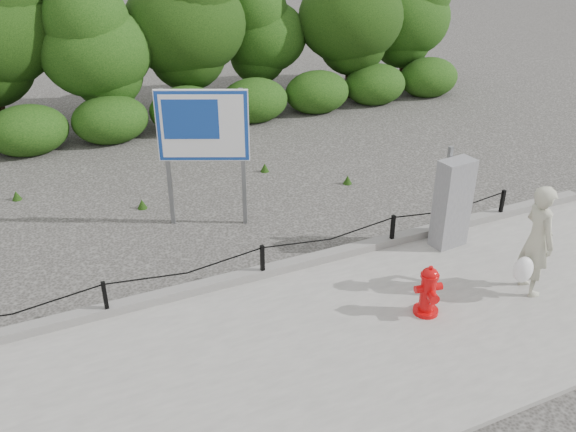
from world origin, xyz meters
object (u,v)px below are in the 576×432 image
(pedestrian, at_px, (537,242))
(utility_cabinet, at_px, (452,203))
(fire_hydrant, at_px, (428,291))
(advertising_sign, at_px, (203,132))

(pedestrian, height_order, utility_cabinet, pedestrian)
(utility_cabinet, bearing_deg, fire_hydrant, -141.40)
(pedestrian, relative_size, advertising_sign, 0.68)
(utility_cabinet, relative_size, advertising_sign, 0.67)
(pedestrian, xyz_separation_m, utility_cabinet, (-0.23, 1.72, -0.07))
(advertising_sign, bearing_deg, fire_hydrant, -39.75)
(pedestrian, bearing_deg, advertising_sign, 54.17)
(utility_cabinet, distance_m, advertising_sign, 4.60)
(fire_hydrant, height_order, utility_cabinet, utility_cabinet)
(utility_cabinet, xyz_separation_m, advertising_sign, (-3.62, 2.66, 0.99))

